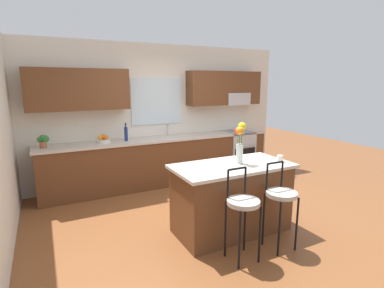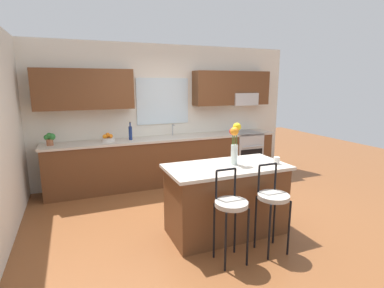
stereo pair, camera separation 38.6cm
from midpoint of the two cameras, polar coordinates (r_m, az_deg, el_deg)
name	(u,v)px [view 2 (the right image)]	position (r m, az deg, el deg)	size (l,w,h in m)	color
ground_plane	(203,217)	(4.57, 4.63, -13.76)	(14.00, 14.00, 0.00)	brown
back_wall_assembly	(165,106)	(5.99, -3.45, 7.30)	(5.60, 0.50, 2.70)	silver
counter_run	(168,160)	(5.89, -2.73, -3.05)	(4.56, 0.64, 0.92)	brown
sink_faucet	(173,129)	(5.95, -1.86, 2.96)	(0.02, 0.13, 0.23)	#B7BABC
oven_range	(244,153)	(6.63, 11.61, -1.66)	(0.60, 0.64, 0.92)	#B7BABC
kitchen_island	(226,199)	(4.00, 9.33, -10.43)	(1.56, 0.80, 0.92)	brown
bar_stool_near	(231,208)	(3.33, 10.88, -12.01)	(0.36, 0.36, 1.04)	black
bar_stool_middle	(273,200)	(3.64, 18.30, -10.30)	(0.36, 0.36, 1.04)	black
flower_vase	(235,140)	(3.86, 11.05, 0.77)	(0.16, 0.15, 0.54)	silver
mug_ceramic	(277,160)	(4.09, 18.59, -3.03)	(0.08, 0.08, 0.09)	silver
fruit_bowl_oranges	(108,138)	(5.52, -13.96, 1.03)	(0.24, 0.24, 0.16)	silver
bottle_olive_oil	(130,133)	(5.57, -9.82, 2.15)	(0.06, 0.06, 0.33)	navy
potted_plant_small	(50,138)	(5.46, -23.87, 1.00)	(0.18, 0.12, 0.22)	#9E5B3D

